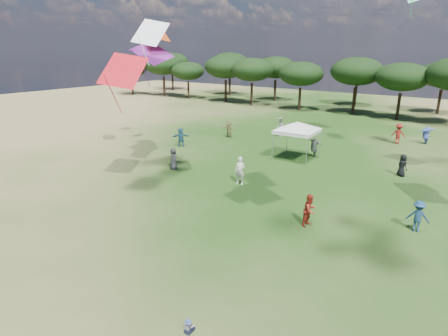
{
  "coord_description": "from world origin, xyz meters",
  "views": [
    {
      "loc": [
        7.08,
        -4.92,
        8.36
      ],
      "look_at": [
        -0.85,
        6.0,
        4.04
      ],
      "focal_mm": 30.0,
      "sensor_mm": 36.0,
      "label": 1
    }
  ],
  "objects": [
    {
      "name": "festival_crowd",
      "position": [
        -2.41,
        23.41,
        0.86
      ],
      "size": [
        28.82,
        23.3,
        1.92
      ],
      "color": "navy",
      "rests_on": "ground"
    },
    {
      "name": "tent_left",
      "position": [
        -5.01,
        21.33,
        2.88
      ],
      "size": [
        5.96,
        5.96,
        3.3
      ],
      "rotation": [
        0.0,
        0.0,
        0.05
      ],
      "color": "gray",
      "rests_on": "ground"
    },
    {
      "name": "toddler",
      "position": [
        0.64,
        2.09,
        0.21
      ],
      "size": [
        0.32,
        0.35,
        0.47
      ],
      "rotation": [
        0.0,
        0.0,
        0.1
      ],
      "color": "black",
      "rests_on": "ground"
    }
  ]
}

